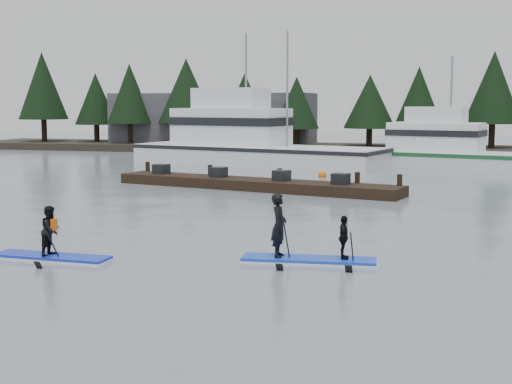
% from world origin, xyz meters
% --- Properties ---
extents(ground, '(160.00, 160.00, 0.00)m').
position_xyz_m(ground, '(0.00, 0.00, 0.00)').
color(ground, slate).
rests_on(ground, ground).
extents(far_shore, '(70.00, 8.00, 0.60)m').
position_xyz_m(far_shore, '(0.00, 42.00, 0.30)').
color(far_shore, '#2D281E').
rests_on(far_shore, ground).
extents(treeline, '(60.00, 4.00, 8.00)m').
position_xyz_m(treeline, '(0.00, 42.00, 0.00)').
color(treeline, black).
rests_on(treeline, ground).
extents(waterfront_building, '(18.00, 6.00, 5.00)m').
position_xyz_m(waterfront_building, '(-14.00, 44.00, 2.50)').
color(waterfront_building, '#4C4C51').
rests_on(waterfront_building, ground).
extents(fishing_boat_large, '(18.02, 9.06, 9.83)m').
position_xyz_m(fishing_boat_large, '(-6.50, 29.12, 0.74)').
color(fishing_boat_large, silver).
rests_on(fishing_boat_large, ground).
extents(fishing_boat_medium, '(13.52, 6.89, 7.94)m').
position_xyz_m(fishing_boat_medium, '(6.85, 29.94, 0.55)').
color(fishing_boat_medium, silver).
rests_on(fishing_boat_medium, ground).
extents(floating_dock, '(14.81, 5.50, 0.49)m').
position_xyz_m(floating_dock, '(-2.61, 15.46, 0.25)').
color(floating_dock, black).
rests_on(floating_dock, ground).
extents(buoy_b, '(0.48, 0.48, 0.48)m').
position_xyz_m(buoy_b, '(-0.33, 21.92, 0.00)').
color(buoy_b, orange).
rests_on(buoy_b, ground).
extents(paddleboard_solo, '(3.26, 1.12, 1.88)m').
position_xyz_m(paddleboard_solo, '(-3.83, -0.93, 0.49)').
color(paddleboard_solo, '#142CBC').
rests_on(paddleboard_solo, ground).
extents(paddleboard_duo, '(3.58, 1.33, 2.30)m').
position_xyz_m(paddleboard_duo, '(2.76, 0.47, 0.57)').
color(paddleboard_duo, blue).
rests_on(paddleboard_duo, ground).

